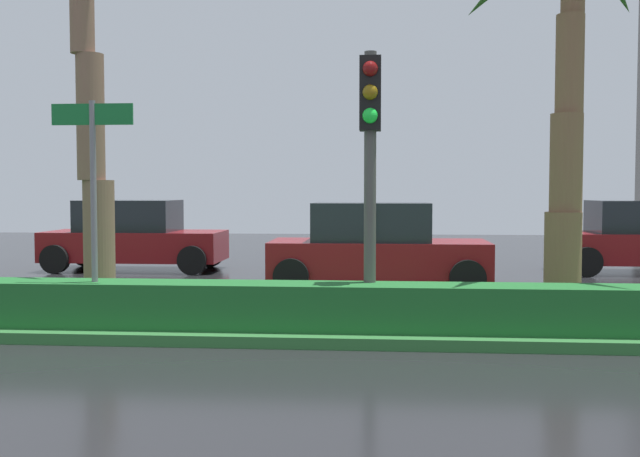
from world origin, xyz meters
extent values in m
cube|color=black|center=(0.00, 9.00, -0.05)|extent=(90.00, 42.00, 0.10)
cube|color=#2D6B33|center=(0.00, 8.00, 0.07)|extent=(85.50, 4.00, 0.15)
cube|color=#1E6028|center=(0.00, 6.60, 0.45)|extent=(76.50, 0.70, 0.60)
cylinder|color=#7E5C49|center=(0.11, 8.46, 1.14)|extent=(0.49, 0.49, 1.98)
cylinder|color=#7E5C49|center=(0.02, 8.42, 3.12)|extent=(0.43, 0.43, 1.98)
cylinder|color=brown|center=(7.35, 8.50, 0.89)|extent=(0.55, 0.55, 1.49)
cylinder|color=brown|center=(7.39, 8.54, 2.38)|extent=(0.49, 0.49, 1.49)
cylinder|color=brown|center=(7.43, 8.59, 3.87)|extent=(0.42, 0.42, 1.49)
cylinder|color=#4C4C47|center=(4.45, 6.81, 1.97)|extent=(0.16, 0.16, 3.63)
cube|color=black|center=(4.45, 6.81, 3.23)|extent=(0.28, 0.32, 0.96)
sphere|color=maroon|center=(4.45, 6.64, 3.53)|extent=(0.20, 0.20, 0.20)
sphere|color=#7F600F|center=(4.45, 6.64, 3.23)|extent=(0.20, 0.20, 0.20)
sphere|color=#1EEA3F|center=(4.45, 6.64, 2.93)|extent=(0.20, 0.20, 0.20)
cylinder|color=slate|center=(0.80, 6.55, 1.65)|extent=(0.08, 0.08, 3.00)
cube|color=#146B2D|center=(0.80, 6.55, 2.97)|extent=(1.10, 0.03, 0.28)
cube|color=maroon|center=(-1.42, 14.75, 0.60)|extent=(4.30, 1.76, 0.72)
cube|color=#1E2328|center=(-1.57, 14.75, 1.34)|extent=(2.30, 1.58, 0.76)
cylinder|color=black|center=(0.23, 15.65, 0.34)|extent=(0.68, 0.22, 0.68)
cylinder|color=black|center=(0.23, 13.85, 0.34)|extent=(0.68, 0.22, 0.68)
cylinder|color=black|center=(-3.07, 15.65, 0.34)|extent=(0.68, 0.22, 0.68)
cylinder|color=black|center=(-3.07, 13.85, 0.34)|extent=(0.68, 0.22, 0.68)
cube|color=maroon|center=(4.55, 11.77, 0.60)|extent=(4.30, 1.76, 0.72)
cube|color=#1E2328|center=(4.40, 11.77, 1.34)|extent=(2.30, 1.58, 0.76)
cylinder|color=black|center=(6.20, 12.67, 0.34)|extent=(0.68, 0.22, 0.68)
cylinder|color=black|center=(6.20, 10.87, 0.34)|extent=(0.68, 0.22, 0.68)
cylinder|color=black|center=(2.90, 12.67, 0.34)|extent=(0.68, 0.22, 0.68)
cylinder|color=black|center=(2.90, 10.87, 0.34)|extent=(0.68, 0.22, 0.68)
cylinder|color=black|center=(9.26, 16.00, 0.34)|extent=(0.68, 0.22, 0.68)
cylinder|color=black|center=(9.26, 14.20, 0.34)|extent=(0.68, 0.22, 0.68)
camera|label=1|loc=(4.60, -3.02, 1.98)|focal=41.74mm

